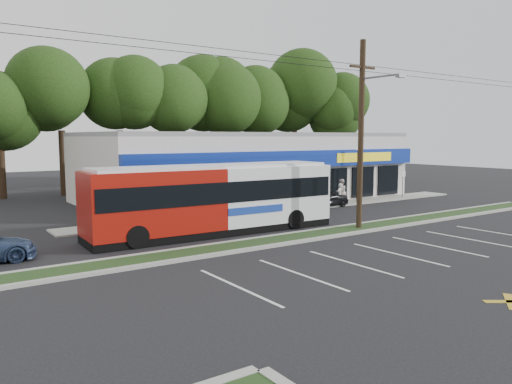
{
  "coord_description": "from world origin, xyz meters",
  "views": [
    {
      "loc": [
        -16.73,
        -17.64,
        4.99
      ],
      "look_at": [
        -0.99,
        5.0,
        1.92
      ],
      "focal_mm": 35.0,
      "sensor_mm": 36.0,
      "label": 1
    }
  ],
  "objects": [
    {
      "name": "sidewalk",
      "position": [
        5.0,
        9.0,
        0.05
      ],
      "size": [
        32.0,
        2.2,
        0.1
      ],
      "primitive_type": "cube",
      "color": "#9E9E93",
      "rests_on": "ground"
    },
    {
      "name": "ground",
      "position": [
        0.0,
        0.0,
        0.0
      ],
      "size": [
        120.0,
        120.0,
        0.0
      ],
      "primitive_type": "plane",
      "color": "black",
      "rests_on": "ground"
    },
    {
      "name": "strip_mall",
      "position": [
        5.5,
        15.91,
        2.65
      ],
      "size": [
        25.0,
        12.55,
        5.3
      ],
      "color": "beige",
      "rests_on": "ground"
    },
    {
      "name": "curb_north",
      "position": [
        0.0,
        1.85,
        0.07
      ],
      "size": [
        40.0,
        0.25,
        0.14
      ],
      "primitive_type": "cube",
      "color": "#9E9E93",
      "rests_on": "ground"
    },
    {
      "name": "grass_strip",
      "position": [
        0.0,
        1.0,
        0.06
      ],
      "size": [
        40.0,
        1.6,
        0.12
      ],
      "primitive_type": "cube",
      "color": "#1E3616",
      "rests_on": "ground"
    },
    {
      "name": "sign_post",
      "position": [
        16.0,
        8.57,
        1.56
      ],
      "size": [
        0.45,
        0.1,
        2.23
      ],
      "color": "#59595E",
      "rests_on": "ground"
    },
    {
      "name": "pedestrian_b",
      "position": [
        9.0,
        8.5,
        0.96
      ],
      "size": [
        0.94,
        0.73,
        1.93
      ],
      "primitive_type": "imported",
      "rotation": [
        0.0,
        0.0,
        3.14
      ],
      "color": "beige",
      "rests_on": "ground"
    },
    {
      "name": "metrobus",
      "position": [
        -3.91,
        4.5,
        1.89
      ],
      "size": [
        13.34,
        3.24,
        3.56
      ],
      "rotation": [
        0.0,
        0.0,
        -0.03
      ],
      "color": "maroon",
      "rests_on": "ground"
    },
    {
      "name": "tree_line",
      "position": [
        4.0,
        26.0,
        8.42
      ],
      "size": [
        46.76,
        6.76,
        11.83
      ],
      "color": "black",
      "rests_on": "ground"
    },
    {
      "name": "utility_pole",
      "position": [
        2.83,
        0.93,
        5.41
      ],
      "size": [
        50.0,
        2.77,
        10.0
      ],
      "color": "black",
      "rests_on": "ground"
    },
    {
      "name": "car_dark",
      "position": [
        7.11,
        8.5,
        0.74
      ],
      "size": [
        4.46,
        2.05,
        1.48
      ],
      "primitive_type": "imported",
      "rotation": [
        0.0,
        0.0,
        1.64
      ],
      "color": "black",
      "rests_on": "ground"
    },
    {
      "name": "lamp_post",
      "position": [
        11.0,
        8.8,
        2.67
      ],
      "size": [
        0.3,
        0.3,
        4.25
      ],
      "color": "black",
      "rests_on": "ground"
    },
    {
      "name": "pedestrian_a",
      "position": [
        8.73,
        8.36,
        0.81
      ],
      "size": [
        0.7,
        0.59,
        1.63
      ],
      "primitive_type": "imported",
      "rotation": [
        0.0,
        0.0,
        3.53
      ],
      "color": "silver",
      "rests_on": "ground"
    },
    {
      "name": "curb_south",
      "position": [
        0.0,
        0.15,
        0.07
      ],
      "size": [
        40.0,
        0.25,
        0.14
      ],
      "primitive_type": "cube",
      "color": "#9E9E93",
      "rests_on": "ground"
    }
  ]
}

